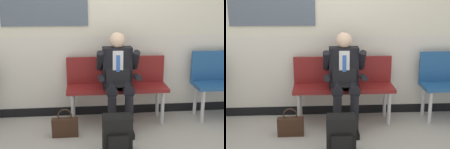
# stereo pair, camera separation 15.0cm
# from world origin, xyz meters

# --- Properties ---
(ground_plane) EXTENTS (18.00, 18.00, 0.00)m
(ground_plane) POSITION_xyz_m (0.00, 0.00, 0.00)
(ground_plane) COLOR #9E9991
(station_wall) EXTENTS (5.23, 0.17, 2.67)m
(station_wall) POSITION_xyz_m (-0.02, 0.67, 1.32)
(station_wall) COLOR beige
(station_wall) RESTS_ON ground
(bench_with_person) EXTENTS (1.39, 0.42, 0.91)m
(bench_with_person) POSITION_xyz_m (0.18, 0.40, 0.56)
(bench_with_person) COLOR maroon
(bench_with_person) RESTS_ON ground
(person_seated) EXTENTS (0.57, 0.70, 1.27)m
(person_seated) POSITION_xyz_m (0.18, 0.20, 0.69)
(person_seated) COLOR black
(person_seated) RESTS_ON ground
(backpack) EXTENTS (0.33, 0.24, 0.45)m
(backpack) POSITION_xyz_m (0.09, -0.55, 0.22)
(backpack) COLOR black
(backpack) RESTS_ON ground
(handbag) EXTENTS (0.33, 0.10, 0.37)m
(handbag) POSITION_xyz_m (-0.53, -0.08, 0.13)
(handbag) COLOR #331E14
(handbag) RESTS_ON ground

